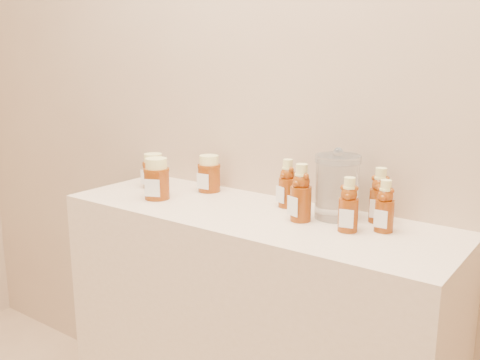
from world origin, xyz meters
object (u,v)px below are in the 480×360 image
Objects in this scene: display_table at (251,351)px; honey_jar_left at (154,171)px; glass_canister at (337,184)px; bear_bottle_front_left at (301,189)px; bear_bottle_back_left at (287,180)px.

honey_jar_left is at bearing 173.80° from display_table.
glass_canister reaches higher than display_table.
honey_jar_left is at bearing -164.54° from bear_bottle_front_left.
honey_jar_left is (-0.50, -0.06, -0.02)m from bear_bottle_back_left.
display_table is 0.60m from glass_canister.
glass_canister reaches higher than bear_bottle_back_left.
honey_jar_left is at bearing -175.91° from glass_canister.
honey_jar_left is (-0.60, 0.03, -0.03)m from bear_bottle_front_left.
display_table is 6.63× the size of bear_bottle_front_left.
glass_canister reaches higher than honey_jar_left.
glass_canister is (0.67, 0.05, 0.04)m from honey_jar_left.
bear_bottle_front_left reaches higher than honey_jar_left.
honey_jar_left is at bearing -153.43° from bear_bottle_back_left.
bear_bottle_front_left is at bearing 12.08° from honey_jar_left.
bear_bottle_back_left reaches higher than display_table.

